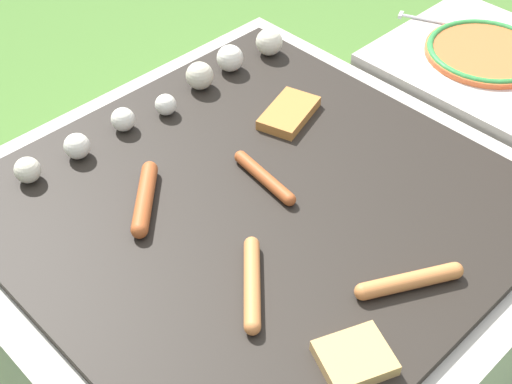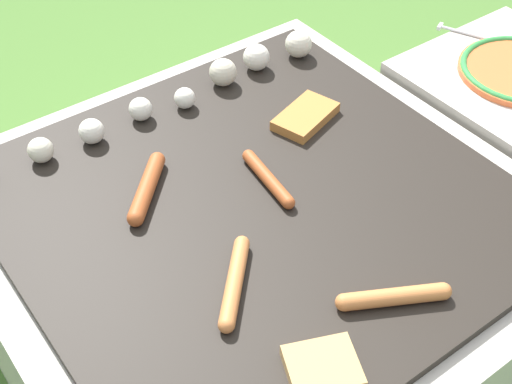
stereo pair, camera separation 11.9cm
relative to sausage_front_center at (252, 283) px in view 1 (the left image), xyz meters
The scene contains 12 objects.
ground_plane 0.45m from the sausage_front_center, 43.91° to the left, with size 14.00×14.00×0.00m, color #47702D.
grill 0.28m from the sausage_front_center, 43.91° to the left, with size 0.91×0.91×0.39m.
side_ledge 0.84m from the sausage_front_center, ahead, with size 0.41×0.49×0.39m.
sausage_front_center is the anchor object (origin of this frame).
sausage_back_right 0.26m from the sausage_front_center, 90.50° to the left, with size 0.13×0.13×0.03m.
sausage_back_left 0.24m from the sausage_front_center, 43.32° to the right, with size 0.16×0.10×0.03m.
sausage_back_center 0.24m from the sausage_front_center, 40.80° to the left, with size 0.04×0.16×0.02m.
bread_slice_left 0.19m from the sausage_front_center, 86.72° to the right, with size 0.12×0.11×0.02m.
bread_slice_center 0.43m from the sausage_front_center, 36.39° to the left, with size 0.15×0.11×0.02m.
mushroom_row 0.49m from the sausage_front_center, 65.28° to the left, with size 0.74×0.07×0.06m.
plate_colorful 0.81m from the sausage_front_center, ahead, with size 0.26×0.26×0.02m.
fork_utensil 0.89m from the sausage_front_center, 16.61° to the left, with size 0.11×0.21×0.01m.
Camera 1 is at (-0.61, -0.62, 1.23)m, focal length 50.00 mm.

